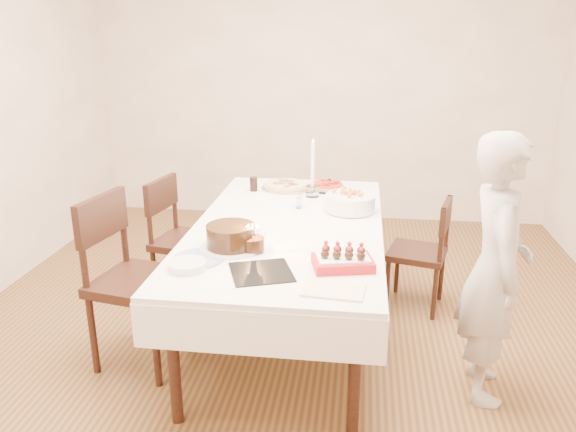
# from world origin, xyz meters

# --- Properties ---
(floor) EXTENTS (5.00, 5.00, 0.00)m
(floor) POSITION_xyz_m (0.00, 0.00, 0.00)
(floor) COLOR #4F311B
(floor) RESTS_ON ground
(wall_back) EXTENTS (4.50, 0.04, 2.70)m
(wall_back) POSITION_xyz_m (0.00, 2.50, 1.35)
(wall_back) COLOR #F5E4CE
(wall_back) RESTS_ON floor
(wall_front) EXTENTS (4.50, 0.04, 2.70)m
(wall_front) POSITION_xyz_m (0.00, -2.50, 1.35)
(wall_front) COLOR #F5E4CE
(wall_front) RESTS_ON floor
(dining_table) EXTENTS (1.90, 2.42, 0.75)m
(dining_table) POSITION_xyz_m (-0.02, 0.07, 0.38)
(dining_table) COLOR white
(dining_table) RESTS_ON floor
(chair_right_savory) EXTENTS (0.50, 0.50, 0.81)m
(chair_right_savory) POSITION_xyz_m (0.82, 0.57, 0.40)
(chair_right_savory) COLOR #321810
(chair_right_savory) RESTS_ON floor
(chair_left_savory) EXTENTS (0.54, 0.54, 0.91)m
(chair_left_savory) POSITION_xyz_m (-0.79, 0.44, 0.45)
(chair_left_savory) COLOR #321810
(chair_left_savory) RESTS_ON floor
(chair_left_dessert) EXTENTS (0.61, 0.61, 1.02)m
(chair_left_dessert) POSITION_xyz_m (-0.82, -0.36, 0.51)
(chair_left_dessert) COLOR #321810
(chair_left_dessert) RESTS_ON floor
(person) EXTENTS (0.35, 0.53, 1.43)m
(person) POSITION_xyz_m (1.11, -0.39, 0.72)
(person) COLOR beige
(person) RESTS_ON floor
(pizza_white) EXTENTS (0.40, 0.40, 0.04)m
(pizza_white) POSITION_xyz_m (-0.14, 0.85, 0.77)
(pizza_white) COLOR beige
(pizza_white) RESTS_ON dining_table
(pizza_pepperoni) EXTENTS (0.35, 0.35, 0.04)m
(pizza_pepperoni) POSITION_xyz_m (0.16, 0.89, 0.77)
(pizza_pepperoni) COLOR red
(pizza_pepperoni) RESTS_ON dining_table
(red_placemat) EXTENTS (0.24, 0.24, 0.01)m
(red_placemat) POSITION_xyz_m (0.39, 0.74, 0.75)
(red_placemat) COLOR #B21E1E
(red_placemat) RESTS_ON dining_table
(pasta_bowl) EXTENTS (0.43, 0.43, 0.10)m
(pasta_bowl) POSITION_xyz_m (0.35, 0.38, 0.81)
(pasta_bowl) COLOR white
(pasta_bowl) RESTS_ON dining_table
(taper_candle) EXTENTS (0.12, 0.12, 0.42)m
(taper_candle) POSITION_xyz_m (0.07, 0.68, 0.96)
(taper_candle) COLOR white
(taper_candle) RESTS_ON dining_table
(shaker_pair) EXTENTS (0.10, 0.10, 0.10)m
(shaker_pair) POSITION_xyz_m (0.01, 0.39, 0.80)
(shaker_pair) COLOR white
(shaker_pair) RESTS_ON dining_table
(cola_glass) EXTENTS (0.07, 0.07, 0.10)m
(cola_glass) POSITION_xyz_m (-0.37, 0.77, 0.80)
(cola_glass) COLOR black
(cola_glass) RESTS_ON dining_table
(layer_cake) EXTENTS (0.44, 0.44, 0.13)m
(layer_cake) POSITION_xyz_m (-0.28, -0.36, 0.82)
(layer_cake) COLOR black
(layer_cake) RESTS_ON dining_table
(cake_board) EXTENTS (0.38, 0.38, 0.01)m
(cake_board) POSITION_xyz_m (-0.06, -0.65, 0.75)
(cake_board) COLOR black
(cake_board) RESTS_ON dining_table
(birthday_cake) EXTENTS (0.14, 0.14, 0.13)m
(birthday_cake) POSITION_xyz_m (-0.15, -0.39, 0.83)
(birthday_cake) COLOR #3A1B0F
(birthday_cake) RESTS_ON dining_table
(strawberry_box) EXTENTS (0.33, 0.26, 0.07)m
(strawberry_box) POSITION_xyz_m (0.34, -0.54, 0.79)
(strawberry_box) COLOR #B21420
(strawberry_box) RESTS_ON dining_table
(box_lid) EXTENTS (0.30, 0.22, 0.02)m
(box_lid) POSITION_xyz_m (0.31, -0.81, 0.75)
(box_lid) COLOR beige
(box_lid) RESTS_ON dining_table
(plate_stack) EXTENTS (0.23, 0.23, 0.04)m
(plate_stack) POSITION_xyz_m (-0.43, -0.66, 0.77)
(plate_stack) COLOR white
(plate_stack) RESTS_ON dining_table
(china_plate) EXTENTS (0.35, 0.35, 0.01)m
(china_plate) POSITION_xyz_m (-0.41, -0.53, 0.76)
(china_plate) COLOR white
(china_plate) RESTS_ON dining_table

